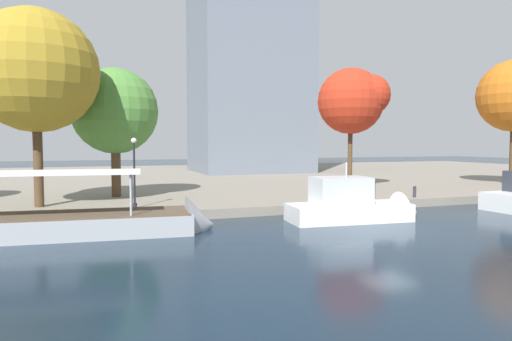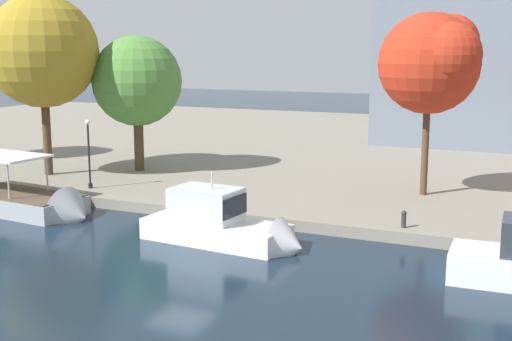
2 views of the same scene
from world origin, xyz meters
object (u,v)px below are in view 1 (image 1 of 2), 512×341
object	(u,v)px
mooring_bollard_0	(415,191)
tour_boat_0	(79,228)
motor_yacht_1	(358,208)
tree_1	(34,69)
lamp_post	(134,171)
tree_0	(113,108)
tree_3	(354,99)

from	to	relation	value
mooring_bollard_0	tour_boat_0	bearing A→B (deg)	-171.79
motor_yacht_1	tree_1	bearing A→B (deg)	160.11
mooring_bollard_0	tree_1	xyz separation A→B (m)	(-24.79, 3.86, 7.88)
tree_1	lamp_post	bearing A→B (deg)	-25.94
mooring_bollard_0	tree_0	bearing A→B (deg)	159.26
tour_boat_0	tree_0	size ratio (longest dim) A/B	1.54
tour_boat_0	mooring_bollard_0	distance (m)	22.45
mooring_bollard_0	motor_yacht_1	bearing A→B (deg)	-150.55
lamp_post	tree_3	size ratio (longest dim) A/B	0.40
tour_boat_0	motor_yacht_1	world-z (taller)	motor_yacht_1
tour_boat_0	tree_3	xyz separation A→B (m)	(21.97, 10.98, 7.95)
tree_1	tour_boat_0	bearing A→B (deg)	-69.93
tree_3	motor_yacht_1	bearing A→B (deg)	-120.67
mooring_bollard_0	tree_1	size ratio (longest dim) A/B	0.07
tour_boat_0	tree_0	xyz separation A→B (m)	(2.04, 10.84, 6.62)
tour_boat_0	lamp_post	bearing A→B (deg)	61.16
tour_boat_0	tree_3	size ratio (longest dim) A/B	1.37
tree_3	tour_boat_0	bearing A→B (deg)	-153.46
tour_boat_0	tree_3	world-z (taller)	tree_3
tree_3	lamp_post	bearing A→B (deg)	-160.87
lamp_post	tree_1	xyz separation A→B (m)	(-5.52, 2.69, 6.11)
mooring_bollard_0	tree_3	distance (m)	10.66
tour_boat_0	motor_yacht_1	xyz separation A→B (m)	(14.92, -0.92, 0.36)
tree_1	mooring_bollard_0	bearing A→B (deg)	-8.84
tour_boat_0	tree_0	bearing A→B (deg)	84.42
tour_boat_0	tree_0	distance (m)	12.87
motor_yacht_1	tree_3	world-z (taller)	tree_3
tree_0	tree_3	size ratio (longest dim) A/B	0.89
lamp_post	mooring_bollard_0	bearing A→B (deg)	-3.48
mooring_bollard_0	tree_1	bearing A→B (deg)	171.16
tour_boat_0	lamp_post	distance (m)	5.81
tour_boat_0	mooring_bollard_0	size ratio (longest dim) A/B	17.01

